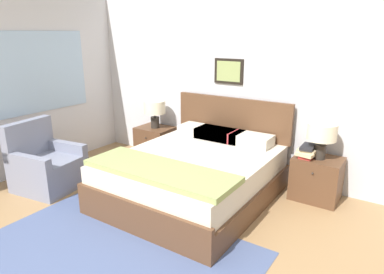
% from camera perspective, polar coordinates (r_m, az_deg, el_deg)
% --- Properties ---
extents(wall_back, '(7.56, 0.09, 2.60)m').
position_cam_1_polar(wall_back, '(4.78, 9.00, 8.94)').
color(wall_back, silver).
rests_on(wall_back, ground_plane).
extents(wall_left, '(0.08, 5.28, 2.60)m').
position_cam_1_polar(wall_left, '(5.42, -24.80, 8.58)').
color(wall_left, silver).
rests_on(wall_left, ground_plane).
extents(area_rug_main, '(2.56, 1.62, 0.01)m').
position_cam_1_polar(area_rug_main, '(3.43, -12.54, -18.04)').
color(area_rug_main, '#47567F').
rests_on(area_rug_main, ground_plane).
extents(bed, '(1.72, 2.04, 1.10)m').
position_cam_1_polar(bed, '(4.19, 0.46, -6.08)').
color(bed, brown).
rests_on(bed, ground_plane).
extents(armchair, '(0.82, 0.80, 0.88)m').
position_cam_1_polar(armchair, '(4.84, -23.16, -4.55)').
color(armchair, gray).
rests_on(armchair, ground_plane).
extents(nightstand_near_window, '(0.55, 0.46, 0.53)m').
position_cam_1_polar(nightstand_near_window, '(5.49, -6.11, -1.03)').
color(nightstand_near_window, brown).
rests_on(nightstand_near_window, ground_plane).
extents(nightstand_by_door, '(0.55, 0.46, 0.53)m').
position_cam_1_polar(nightstand_by_door, '(4.43, 20.02, -6.52)').
color(nightstand_by_door, brown).
rests_on(nightstand_by_door, ground_plane).
extents(table_lamp_near_window, '(0.33, 0.33, 0.43)m').
position_cam_1_polar(table_lamp_near_window, '(5.33, -6.24, 4.67)').
color(table_lamp_near_window, '#2D2823').
rests_on(table_lamp_near_window, nightstand_near_window).
extents(table_lamp_by_door, '(0.33, 0.33, 0.43)m').
position_cam_1_polar(table_lamp_by_door, '(4.24, 20.83, 0.42)').
color(table_lamp_by_door, '#2D2823').
rests_on(table_lamp_by_door, nightstand_by_door).
extents(book_thick_bottom, '(0.16, 0.24, 0.04)m').
position_cam_1_polar(book_thick_bottom, '(4.32, 18.66, -2.99)').
color(book_thick_bottom, '#B7332D').
rests_on(book_thick_bottom, nightstand_by_door).
extents(book_hardcover_middle, '(0.24, 0.30, 0.04)m').
position_cam_1_polar(book_hardcover_middle, '(4.31, 18.71, -2.52)').
color(book_hardcover_middle, beige).
rests_on(book_hardcover_middle, book_thick_bottom).
extents(book_novel_upper, '(0.22, 0.24, 0.04)m').
position_cam_1_polar(book_novel_upper, '(4.29, 18.76, -2.04)').
color(book_novel_upper, beige).
rests_on(book_novel_upper, book_hardcover_middle).
extents(book_slim_near_top, '(0.16, 0.27, 0.04)m').
position_cam_1_polar(book_slim_near_top, '(4.28, 18.80, -1.57)').
color(book_slim_near_top, '#232328').
rests_on(book_slim_near_top, book_novel_upper).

